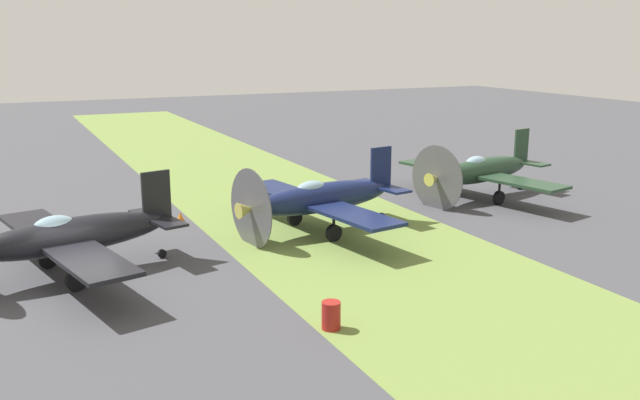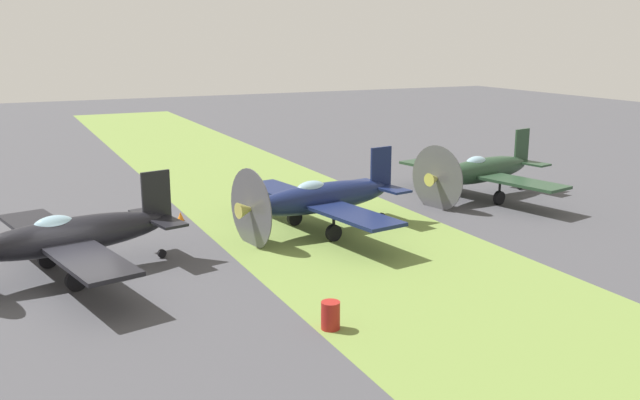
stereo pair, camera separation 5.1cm
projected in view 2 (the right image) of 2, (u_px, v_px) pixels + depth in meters
The scene contains 7 objects.
ground_plane at pixel (82, 293), 24.72m from camera, with size 160.00×160.00×0.00m, color #424247.
grass_verge at pixel (367, 250), 29.60m from camera, with size 120.00×11.00×0.01m, color olive.
airplane_lead at pixel (69, 236), 26.02m from camera, with size 10.85×8.67×3.84m.
airplane_wingman at pixel (320, 198), 32.12m from camera, with size 10.90×8.68×3.86m.
airplane_trail at pixel (481, 171), 38.78m from camera, with size 10.80×8.64×3.83m.
fuel_drum at pixel (330, 315), 21.57m from camera, with size 0.60×0.60×0.90m, color maroon.
runway_marker_cone at pixel (181, 216), 34.38m from camera, with size 0.36×0.36×0.44m, color orange.
Camera 2 is at (-24.69, 2.27, 8.95)m, focal length 38.77 mm.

